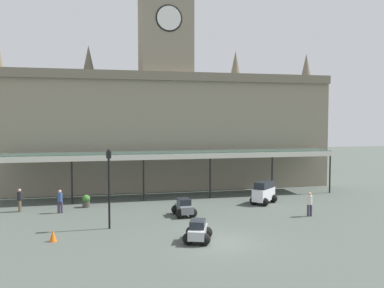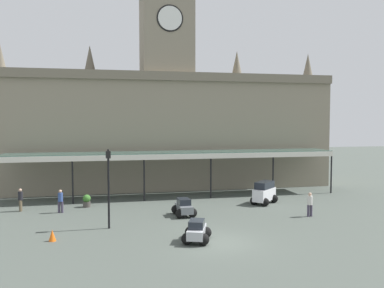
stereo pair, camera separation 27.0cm
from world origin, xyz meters
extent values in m
plane|color=#49514A|center=(0.00, 0.00, 0.00)|extent=(140.00, 140.00, 0.00)
cube|color=gray|center=(0.00, 18.81, 5.54)|extent=(32.26, 5.65, 11.07)
cube|color=#756C5B|center=(0.00, 15.83, 10.67)|extent=(32.26, 0.30, 0.80)
cube|color=gray|center=(0.00, 18.81, 15.03)|extent=(4.80, 4.80, 7.92)
cylinder|color=white|center=(0.00, 16.35, 15.98)|extent=(2.20, 0.12, 2.20)
cylinder|color=black|center=(0.00, 16.39, 15.98)|extent=(2.46, 0.06, 2.46)
cone|color=#675F50|center=(-15.13, 18.81, 12.37)|extent=(1.10, 1.10, 2.60)
cone|color=#675F50|center=(-7.26, 18.81, 12.37)|extent=(1.10, 1.10, 2.60)
cone|color=#675F50|center=(7.26, 18.81, 12.37)|extent=(1.10, 1.10, 2.60)
cone|color=#675F50|center=(15.13, 18.81, 12.37)|extent=(1.10, 1.10, 2.60)
cube|color=#38564C|center=(0.00, 13.78, 3.82)|extent=(28.41, 3.20, 0.16)
cube|color=silver|center=(0.00, 12.18, 3.62)|extent=(28.41, 0.12, 0.44)
cylinder|color=black|center=(-8.52, 12.33, 1.87)|extent=(0.14, 0.14, 3.74)
cylinder|color=black|center=(-2.84, 12.33, 1.87)|extent=(0.14, 0.14, 3.74)
cylinder|color=black|center=(2.84, 12.33, 1.87)|extent=(0.14, 0.14, 3.74)
cylinder|color=black|center=(8.52, 12.33, 1.87)|extent=(0.14, 0.14, 3.74)
cylinder|color=black|center=(14.20, 12.33, 1.87)|extent=(0.14, 0.14, 3.74)
cube|color=silver|center=(6.40, 9.13, 0.74)|extent=(2.40, 2.33, 0.95)
cube|color=#1E232B|center=(6.43, 9.17, 1.50)|extent=(2.00, 1.95, 0.55)
sphere|color=black|center=(6.10, 8.21, 0.32)|extent=(0.64, 0.64, 0.64)
sphere|color=black|center=(5.45, 8.90, 0.32)|extent=(0.64, 0.64, 0.64)
sphere|color=black|center=(7.34, 9.36, 0.32)|extent=(0.64, 0.64, 0.64)
sphere|color=black|center=(6.70, 10.06, 0.32)|extent=(0.64, 0.64, 0.64)
cube|color=slate|center=(-0.64, 6.47, 0.52)|extent=(0.97, 2.09, 0.50)
cube|color=#1E232B|center=(-0.64, 6.52, 0.98)|extent=(0.85, 1.13, 0.42)
sphere|color=black|center=(-0.17, 5.82, 0.32)|extent=(0.64, 0.64, 0.64)
sphere|color=black|center=(-1.05, 5.78, 0.32)|extent=(0.64, 0.64, 0.64)
sphere|color=black|center=(-0.23, 7.17, 0.32)|extent=(0.64, 0.64, 0.64)
sphere|color=black|center=(-1.11, 7.13, 0.32)|extent=(0.64, 0.64, 0.64)
cube|color=#B2B5BA|center=(-1.11, 0.41, 0.52)|extent=(1.52, 2.23, 0.50)
cube|color=#1E232B|center=(-1.12, 0.37, 0.98)|extent=(1.12, 1.31, 0.42)
sphere|color=black|center=(-1.29, 1.20, 0.32)|extent=(0.64, 0.64, 0.64)
sphere|color=black|center=(-0.46, 0.90, 0.32)|extent=(0.64, 0.64, 0.64)
sphere|color=black|center=(-1.75, -0.07, 0.32)|extent=(0.64, 0.64, 0.64)
sphere|color=black|center=(-0.92, -0.37, 0.32)|extent=(0.64, 0.64, 0.64)
cylinder|color=brown|center=(-12.06, 10.21, 0.41)|extent=(0.17, 0.17, 0.82)
cylinder|color=brown|center=(-12.05, 10.43, 0.41)|extent=(0.17, 0.17, 0.82)
cylinder|color=black|center=(-12.06, 10.32, 1.13)|extent=(0.34, 0.34, 0.62)
sphere|color=tan|center=(-12.06, 10.32, 1.55)|extent=(0.23, 0.23, 0.23)
cylinder|color=#3F384C|center=(-9.04, 9.21, 0.41)|extent=(0.17, 0.17, 0.82)
cylinder|color=#3F384C|center=(-9.26, 9.23, 0.41)|extent=(0.17, 0.17, 0.82)
cylinder|color=#334C8C|center=(-9.15, 9.22, 1.13)|extent=(0.34, 0.34, 0.62)
sphere|color=tan|center=(-9.15, 9.22, 1.55)|extent=(0.23, 0.23, 0.23)
cylinder|color=#3F384C|center=(7.92, 4.39, 0.41)|extent=(0.17, 0.17, 0.82)
cylinder|color=#3F384C|center=(7.70, 4.38, 0.41)|extent=(0.17, 0.17, 0.82)
cylinder|color=silver|center=(7.81, 4.38, 1.13)|extent=(0.34, 0.34, 0.62)
sphere|color=tan|center=(7.81, 4.38, 1.55)|extent=(0.23, 0.23, 0.23)
cylinder|color=black|center=(-5.79, 4.14, 2.17)|extent=(0.13, 0.13, 4.34)
cube|color=black|center=(-5.79, 4.14, 4.56)|extent=(0.30, 0.30, 0.44)
sphere|color=black|center=(-5.79, 4.14, 4.84)|extent=(0.14, 0.14, 0.14)
cone|color=orange|center=(-8.88, 2.11, 0.32)|extent=(0.40, 0.40, 0.64)
cylinder|color=#47423D|center=(-7.39, 10.80, 0.21)|extent=(0.56, 0.56, 0.42)
sphere|color=#387029|center=(-7.39, 10.80, 0.66)|extent=(0.60, 0.60, 0.60)
camera|label=1|loc=(-6.27, -21.04, 6.66)|focal=38.14mm
camera|label=2|loc=(-6.01, -21.10, 6.66)|focal=38.14mm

